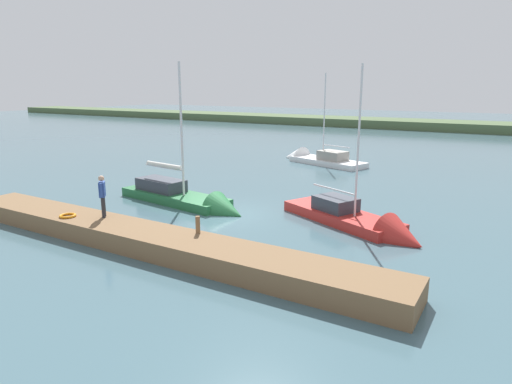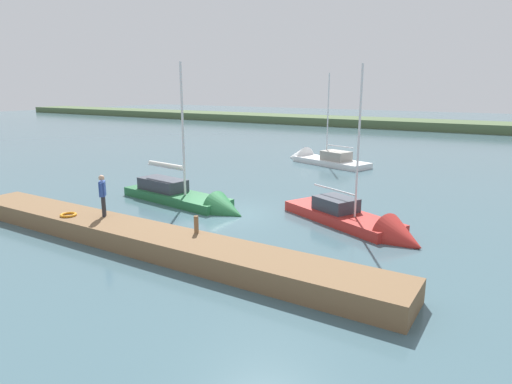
{
  "view_description": "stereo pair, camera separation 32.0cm",
  "coord_description": "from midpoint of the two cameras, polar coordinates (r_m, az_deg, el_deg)",
  "views": [
    {
      "loc": [
        -11.71,
        16.72,
        5.92
      ],
      "look_at": [
        -1.92,
        0.42,
        1.42
      ],
      "focal_mm": 31.22,
      "sensor_mm": 36.0,
      "label": 1
    },
    {
      "loc": [
        -11.98,
        16.55,
        5.92
      ],
      "look_at": [
        -1.92,
        0.42,
        1.42
      ],
      "focal_mm": 31.22,
      "sensor_mm": 36.0,
      "label": 2
    }
  ],
  "objects": [
    {
      "name": "ground_plane",
      "position": [
        21.26,
        -4.31,
        -2.88
      ],
      "size": [
        200.0,
        200.0,
        0.0
      ],
      "primitive_type": "plane",
      "color": "#42606B"
    },
    {
      "name": "far_shoreline",
      "position": [
        69.16,
        21.19,
        7.53
      ],
      "size": [
        180.0,
        8.0,
        2.4
      ],
      "primitive_type": "cube",
      "color": "#4C603D",
      "rests_on": "ground_plane"
    },
    {
      "name": "dock_pier",
      "position": [
        17.3,
        -14.58,
        -5.84
      ],
      "size": [
        19.88,
        1.99,
        0.74
      ],
      "primitive_type": "cube",
      "color": "brown",
      "rests_on": "ground_plane"
    },
    {
      "name": "mooring_post_near",
      "position": [
        16.28,
        -8.03,
        -4.18
      ],
      "size": [
        0.17,
        0.17,
        0.64
      ],
      "primitive_type": "cylinder",
      "color": "brown",
      "rests_on": "dock_pier"
    },
    {
      "name": "life_ring_buoy",
      "position": [
        19.83,
        -23.41,
        -2.8
      ],
      "size": [
        0.66,
        0.66,
        0.1
      ],
      "primitive_type": "torus",
      "color": "orange",
      "rests_on": "dock_pier"
    },
    {
      "name": "sailboat_far_right",
      "position": [
        36.2,
        7.1,
        4.03
      ],
      "size": [
        8.03,
        4.44,
        7.95
      ],
      "rotation": [
        0.0,
        0.0,
        -0.32
      ],
      "color": "white",
      "rests_on": "ground_plane"
    },
    {
      "name": "sailboat_outer_mooring",
      "position": [
        23.15,
        -9.01,
        -1.26
      ],
      "size": [
        8.12,
        2.93,
        8.04
      ],
      "rotation": [
        0.0,
        0.0,
        3.01
      ],
      "color": "#236638",
      "rests_on": "ground_plane"
    },
    {
      "name": "sailboat_far_left",
      "position": [
        19.58,
        12.94,
        -4.15
      ],
      "size": [
        7.36,
        4.75,
        7.7
      ],
      "rotation": [
        0.0,
        0.0,
        2.71
      ],
      "color": "#B22823",
      "rests_on": "ground_plane"
    },
    {
      "name": "person_on_dock",
      "position": [
        19.04,
        -19.54,
        -0.14
      ],
      "size": [
        0.48,
        0.5,
        1.72
      ],
      "rotation": [
        0.0,
        0.0,
        3.89
      ],
      "color": "#28282D",
      "rests_on": "dock_pier"
    }
  ]
}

